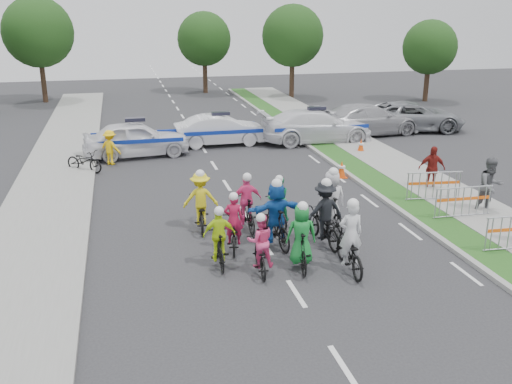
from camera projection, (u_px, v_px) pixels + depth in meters
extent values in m
plane|color=#28282B|center=(296.00, 294.00, 13.74)|extent=(90.00, 90.00, 0.00)
cube|color=gray|center=(395.00, 207.00, 19.48)|extent=(0.20, 60.00, 0.12)
cube|color=#1B4C18|center=(414.00, 206.00, 19.63)|extent=(1.20, 60.00, 0.11)
cube|color=gray|center=(460.00, 202.00, 20.03)|extent=(2.40, 60.00, 0.13)
cube|color=gray|center=(37.00, 238.00, 16.89)|extent=(3.00, 60.00, 0.13)
imported|color=black|center=(349.00, 252.00, 14.83)|extent=(0.80, 2.01, 1.04)
imported|color=silver|center=(351.00, 234.00, 14.62)|extent=(0.65, 0.45, 1.73)
sphere|color=white|center=(353.00, 204.00, 14.32)|extent=(0.30, 0.30, 0.30)
imported|color=black|center=(300.00, 249.00, 14.95)|extent=(0.75, 1.85, 1.08)
imported|color=#188732|center=(301.00, 234.00, 14.77)|extent=(0.86, 0.62, 1.62)
sphere|color=white|center=(303.00, 207.00, 14.48)|extent=(0.28, 0.28, 0.28)
imported|color=black|center=(260.00, 257.00, 14.75)|extent=(0.71, 1.67, 0.86)
imported|color=#EC4180|center=(260.00, 241.00, 14.56)|extent=(0.74, 0.60, 1.42)
sphere|color=white|center=(261.00, 218.00, 14.32)|extent=(0.25, 0.25, 0.25)
imported|color=black|center=(219.00, 249.00, 15.09)|extent=(0.52, 1.64, 0.98)
imported|color=#D3F81A|center=(219.00, 234.00, 14.91)|extent=(0.87, 0.39, 1.47)
sphere|color=white|center=(219.00, 211.00, 14.66)|extent=(0.25, 0.25, 0.25)
imported|color=black|center=(323.00, 227.00, 16.49)|extent=(0.93, 2.05, 1.04)
imported|color=black|center=(325.00, 210.00, 16.28)|extent=(1.19, 0.78, 1.73)
sphere|color=white|center=(326.00, 183.00, 15.98)|extent=(0.30, 0.30, 0.30)
imported|color=black|center=(275.00, 226.00, 16.35)|extent=(0.84, 2.01, 1.17)
imported|color=#1753AF|center=(276.00, 212.00, 16.16)|extent=(1.69, 0.76, 1.76)
sphere|color=white|center=(277.00, 184.00, 15.85)|extent=(0.30, 0.30, 0.30)
imported|color=black|center=(233.00, 234.00, 16.15)|extent=(0.90, 1.78, 0.89)
imported|color=#B91741|center=(234.00, 219.00, 15.96)|extent=(0.60, 0.45, 1.48)
sphere|color=white|center=(234.00, 197.00, 15.70)|extent=(0.26, 0.26, 0.26)
imported|color=black|center=(330.00, 213.00, 17.43)|extent=(0.57, 1.96, 1.17)
imported|color=silver|center=(332.00, 199.00, 17.24)|extent=(0.86, 0.57, 1.76)
sphere|color=white|center=(333.00, 172.00, 16.94)|extent=(0.30, 0.30, 0.30)
imported|color=black|center=(278.00, 212.00, 17.92)|extent=(0.64, 1.67, 0.87)
imported|color=#1B9956|center=(278.00, 199.00, 17.72)|extent=(0.72, 0.57, 1.44)
sphere|color=white|center=(279.00, 179.00, 17.48)|extent=(0.25, 0.25, 0.25)
imported|color=black|center=(247.00, 213.00, 17.60)|extent=(0.59, 1.78, 1.05)
imported|color=#FF4694|center=(247.00, 200.00, 17.42)|extent=(0.95, 0.44, 1.58)
sphere|color=white|center=(247.00, 177.00, 17.14)|extent=(0.27, 0.27, 0.27)
imported|color=black|center=(201.00, 213.00, 17.65)|extent=(0.85, 1.95, 0.99)
imported|color=yellow|center=(201.00, 198.00, 17.44)|extent=(1.13, 0.72, 1.65)
sphere|color=white|center=(200.00, 174.00, 17.16)|extent=(0.29, 0.29, 0.29)
imported|color=white|center=(136.00, 139.00, 26.13)|extent=(4.98, 2.44, 1.64)
imported|color=white|center=(221.00, 130.00, 28.33)|extent=(4.58, 1.66, 1.50)
imported|color=white|center=(316.00, 126.00, 28.86)|extent=(5.77, 2.41, 1.66)
imported|color=#A5A5A9|center=(368.00, 119.00, 30.56)|extent=(5.96, 3.02, 1.66)
imported|color=gray|center=(412.00, 116.00, 31.64)|extent=(6.15, 3.74, 1.59)
imported|color=#525256|center=(490.00, 186.00, 18.77)|extent=(0.96, 0.77, 1.92)
imported|color=maroon|center=(432.00, 169.00, 21.21)|extent=(1.07, 0.65, 1.70)
imported|color=yellow|center=(110.00, 147.00, 24.77)|extent=(1.13, 1.02, 1.52)
cube|color=#F24C0C|center=(341.00, 177.00, 23.08)|extent=(0.40, 0.40, 0.03)
cone|color=#F24C0C|center=(342.00, 169.00, 22.98)|extent=(0.36, 0.36, 0.70)
cylinder|color=silver|center=(342.00, 167.00, 22.95)|extent=(0.29, 0.29, 0.08)
cube|color=#F24C0C|center=(360.00, 153.00, 26.92)|extent=(0.40, 0.40, 0.03)
cone|color=#F24C0C|center=(361.00, 146.00, 26.82)|extent=(0.36, 0.36, 0.70)
cylinder|color=silver|center=(361.00, 144.00, 26.79)|extent=(0.29, 0.29, 0.08)
imported|color=black|center=(84.00, 161.00, 23.76)|extent=(1.78, 1.59, 0.93)
cylinder|color=#382619|center=(292.00, 76.00, 42.97)|extent=(0.36, 0.36, 3.25)
sphere|color=#1C3E13|center=(293.00, 36.00, 42.06)|extent=(4.55, 4.55, 4.55)
cylinder|color=#382619|center=(427.00, 82.00, 41.35)|extent=(0.36, 0.36, 2.75)
sphere|color=#1C3E13|center=(430.00, 47.00, 40.59)|extent=(3.85, 3.85, 3.85)
cylinder|color=#382619|center=(43.00, 78.00, 40.78)|extent=(0.36, 0.36, 3.50)
sphere|color=#1C3E13|center=(38.00, 32.00, 39.80)|extent=(4.90, 4.90, 4.90)
cylinder|color=#382619|center=(205.00, 74.00, 45.37)|extent=(0.36, 0.36, 3.00)
sphere|color=#1C3E13|center=(204.00, 39.00, 44.54)|extent=(4.20, 4.20, 4.20)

